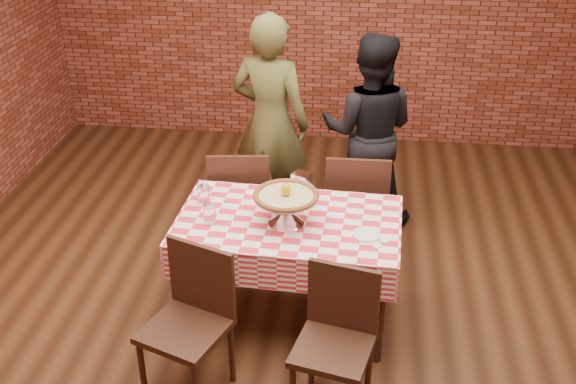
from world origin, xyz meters
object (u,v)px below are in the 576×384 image
object	(u,v)px
water_glass_right	(204,195)
chair_far_left	(241,200)
chair_near_left	(185,330)
table	(288,270)
pizza_stand	(286,210)
chair_far_right	(356,204)
water_glass_left	(210,214)
chair_near_right	(333,351)
diner_olive	(271,123)
condiment_caddy	(302,184)
diner_black	(369,131)
pizza	(286,196)

from	to	relation	value
water_glass_right	chair_far_left	world-z (taller)	chair_far_left
chair_near_left	chair_far_left	world-z (taller)	chair_far_left
table	pizza_stand	xyz separation A→B (m)	(-0.01, -0.03, 0.47)
chair_far_right	water_glass_left	bearing A→B (deg)	42.67
table	water_glass_left	size ratio (longest dim) A/B	11.03
chair_near_right	diner_olive	size ratio (longest dim) A/B	0.51
condiment_caddy	chair_far_left	world-z (taller)	condiment_caddy
diner_black	pizza_stand	bearing A→B (deg)	76.76
diner_olive	diner_black	distance (m)	0.77
condiment_caddy	diner_black	xyz separation A→B (m)	(0.43, 1.03, -0.05)
chair_far_left	water_glass_right	bearing A→B (deg)	70.75
condiment_caddy	chair_near_right	world-z (taller)	condiment_caddy
table	chair_far_left	size ratio (longest dim) A/B	1.50
pizza_stand	water_glass_left	xyz separation A→B (m)	(-0.46, -0.06, -0.03)
chair_near_right	diner_black	world-z (taller)	diner_black
chair_far_left	diner_olive	bearing A→B (deg)	-114.50
chair_far_right	diner_black	world-z (taller)	diner_black
chair_near_right	chair_near_left	bearing A→B (deg)	-171.32
chair_far_left	diner_black	size ratio (longest dim) A/B	0.58
chair_near_left	pizza_stand	bearing A→B (deg)	76.52
chair_far_left	table	bearing A→B (deg)	113.44
chair_near_right	chair_far_left	world-z (taller)	chair_far_left
condiment_caddy	water_glass_right	bearing A→B (deg)	-136.03
diner_olive	chair_far_right	bearing A→B (deg)	160.14
table	condiment_caddy	world-z (taller)	condiment_caddy
diner_black	chair_near_right	bearing A→B (deg)	92.19
table	diner_black	size ratio (longest dim) A/B	0.87
chair_far_left	diner_olive	world-z (taller)	diner_olive
chair_near_left	chair_far_right	xyz separation A→B (m)	(0.90, 1.50, 0.01)
water_glass_left	chair_near_left	bearing A→B (deg)	-91.70
pizza	condiment_caddy	xyz separation A→B (m)	(0.06, 0.36, -0.11)
water_glass_right	chair_near_right	bearing A→B (deg)	-46.47
diner_black	diner_olive	bearing A→B (deg)	14.14
chair_near_right	diner_black	distance (m)	2.20
pizza	diner_black	distance (m)	1.49
chair_near_left	chair_far_left	distance (m)	1.48
pizza	chair_near_left	world-z (taller)	pizza
chair_near_left	chair_far_right	size ratio (longest dim) A/B	0.98
chair_near_right	diner_black	xyz separation A→B (m)	(0.14, 2.16, 0.35)
water_glass_right	water_glass_left	bearing A→B (deg)	-68.92
chair_near_left	diner_olive	world-z (taller)	diner_olive
condiment_caddy	chair_far_left	distance (m)	0.74
chair_near_left	chair_near_right	bearing A→B (deg)	16.65
chair_far_right	chair_far_left	bearing A→B (deg)	0.33
condiment_caddy	diner_black	world-z (taller)	diner_black
chair_near_right	diner_olive	world-z (taller)	diner_olive
diner_black	condiment_caddy	bearing A→B (deg)	73.51
chair_near_right	chair_far_right	bearing A→B (deg)	100.07
pizza	condiment_caddy	distance (m)	0.38
chair_far_left	condiment_caddy	bearing A→B (deg)	132.84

